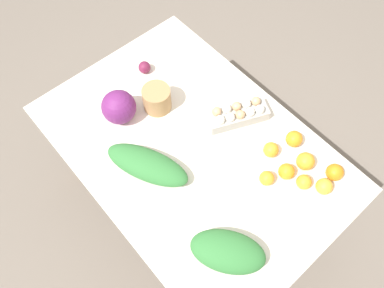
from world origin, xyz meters
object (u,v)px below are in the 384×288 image
object	(u,v)px
cabbage_purple	(119,107)
orange_5	(304,182)
orange_1	(306,161)
orange_7	(267,178)
greens_bunch_beet_tops	(228,251)
beet_root	(144,67)
egg_carton	(238,114)
orange_4	(286,171)
orange_6	(335,172)
orange_3	(324,186)
orange_2	(271,150)
greens_bunch_dandelion	(147,165)
paper_bag	(157,99)
orange_0	(294,139)

from	to	relation	value
cabbage_purple	orange_5	size ratio (longest dim) A/B	2.47
orange_1	orange_7	size ratio (longest dim) A/B	1.24
greens_bunch_beet_tops	beet_root	size ratio (longest dim) A/B	4.71
egg_carton	cabbage_purple	bearing A→B (deg)	-18.72
orange_4	orange_6	distance (m)	0.21
egg_carton	orange_3	distance (m)	0.50
orange_2	orange_4	xyz separation A→B (m)	(0.12, -0.03, 0.00)
greens_bunch_dandelion	orange_4	bearing A→B (deg)	46.20
greens_bunch_beet_tops	orange_2	bearing A→B (deg)	113.29
greens_bunch_dandelion	orange_3	world-z (taller)	greens_bunch_dandelion
beet_root	orange_7	xyz separation A→B (m)	(0.83, 0.02, 0.00)
orange_2	orange_3	bearing A→B (deg)	8.39
greens_bunch_beet_tops	orange_3	distance (m)	0.50
cabbage_purple	orange_1	distance (m)	0.87
egg_carton	greens_bunch_beet_tops	xyz separation A→B (m)	(0.43, -0.47, 0.00)
orange_1	orange_2	xyz separation A→B (m)	(-0.14, -0.07, -0.01)
beet_root	orange_4	size ratio (longest dim) A/B	0.88
orange_4	orange_2	bearing A→B (deg)	166.45
orange_5	orange_1	bearing A→B (deg)	127.58
egg_carton	greens_bunch_beet_tops	size ratio (longest dim) A/B	1.03
orange_4	orange_5	world-z (taller)	orange_4
paper_bag	greens_bunch_dandelion	distance (m)	0.34
egg_carton	paper_bag	xyz separation A→B (m)	(-0.30, -0.24, 0.02)
greens_bunch_dandelion	orange_1	distance (m)	0.69
cabbage_purple	orange_6	bearing A→B (deg)	30.73
egg_carton	orange_0	distance (m)	0.28
orange_2	greens_bunch_dandelion	bearing A→B (deg)	-122.92
cabbage_purple	greens_bunch_beet_tops	xyz separation A→B (m)	(0.80, -0.07, -0.03)
paper_bag	greens_bunch_beet_tops	bearing A→B (deg)	-18.03
cabbage_purple	orange_0	bearing A→B (deg)	38.53
orange_7	greens_bunch_dandelion	bearing A→B (deg)	-137.63
orange_2	orange_5	xyz separation A→B (m)	(0.20, -0.01, -0.00)
egg_carton	orange_4	bearing A→B (deg)	106.28
paper_bag	orange_2	distance (m)	0.58
orange_3	orange_2	bearing A→B (deg)	-171.61
cabbage_purple	orange_7	distance (m)	0.74
orange_0	orange_3	bearing A→B (deg)	-18.30
orange_4	orange_7	xyz separation A→B (m)	(-0.03, -0.09, -0.00)
greens_bunch_beet_tops	orange_4	world-z (taller)	greens_bunch_beet_tops
greens_bunch_dandelion	orange_5	distance (m)	0.67
greens_bunch_dandelion	cabbage_purple	bearing A→B (deg)	166.10
egg_carton	orange_5	xyz separation A→B (m)	(0.43, -0.03, -0.01)
paper_bag	orange_5	world-z (taller)	paper_bag
cabbage_purple	egg_carton	xyz separation A→B (m)	(0.37, 0.40, -0.04)
egg_carton	orange_1	bearing A→B (deg)	121.67
greens_bunch_beet_tops	orange_4	bearing A→B (deg)	100.54
orange_1	orange_7	bearing A→B (deg)	-107.41
greens_bunch_beet_tops	orange_6	bearing A→B (deg)	84.12
egg_carton	orange_0	bearing A→B (deg)	134.73
greens_bunch_dandelion	orange_2	bearing A→B (deg)	57.08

